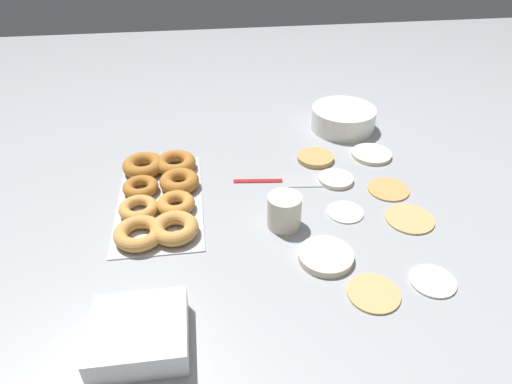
% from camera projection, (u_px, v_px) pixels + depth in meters
% --- Properties ---
extents(ground_plane, '(3.00, 3.00, 0.00)m').
position_uv_depth(ground_plane, '(301.00, 215.00, 1.03)').
color(ground_plane, '#9EA0A5').
extents(pancake_0, '(0.11, 0.11, 0.01)m').
position_uv_depth(pancake_0, '(371.00, 154.00, 1.24)').
color(pancake_0, beige).
rests_on(pancake_0, ground_plane).
extents(pancake_1, '(0.10, 0.10, 0.01)m').
position_uv_depth(pancake_1, '(388.00, 189.00, 1.11)').
color(pancake_1, tan).
rests_on(pancake_1, ground_plane).
extents(pancake_2, '(0.08, 0.08, 0.01)m').
position_uv_depth(pancake_2, '(345.00, 211.00, 1.04)').
color(pancake_2, silver).
rests_on(pancake_2, ground_plane).
extents(pancake_3, '(0.11, 0.11, 0.02)m').
position_uv_depth(pancake_3, '(326.00, 256.00, 0.91)').
color(pancake_3, beige).
rests_on(pancake_3, ground_plane).
extents(pancake_4, '(0.10, 0.10, 0.01)m').
position_uv_depth(pancake_4, '(374.00, 293.00, 0.84)').
color(pancake_4, tan).
rests_on(pancake_4, ground_plane).
extents(pancake_5, '(0.10, 0.10, 0.01)m').
position_uv_depth(pancake_5, '(315.00, 158.00, 1.23)').
color(pancake_5, tan).
rests_on(pancake_5, ground_plane).
extents(pancake_6, '(0.09, 0.09, 0.01)m').
position_uv_depth(pancake_6, '(336.00, 179.00, 1.14)').
color(pancake_6, beige).
rests_on(pancake_6, ground_plane).
extents(pancake_7, '(0.09, 0.09, 0.01)m').
position_uv_depth(pancake_7, '(433.00, 280.00, 0.86)').
color(pancake_7, silver).
rests_on(pancake_7, ground_plane).
extents(pancake_8, '(0.11, 0.11, 0.01)m').
position_uv_depth(pancake_8, '(410.00, 218.00, 1.02)').
color(pancake_8, tan).
rests_on(pancake_8, ground_plane).
extents(donut_tray, '(0.38, 0.20, 0.04)m').
position_uv_depth(donut_tray, '(160.00, 194.00, 1.07)').
color(donut_tray, silver).
rests_on(donut_tray, ground_plane).
extents(batter_bowl, '(0.19, 0.19, 0.07)m').
position_uv_depth(batter_bowl, '(343.00, 118.00, 1.36)').
color(batter_bowl, white).
rests_on(batter_bowl, ground_plane).
extents(container_stack, '(0.14, 0.16, 0.05)m').
position_uv_depth(container_stack, '(139.00, 334.00, 0.74)').
color(container_stack, white).
rests_on(container_stack, ground_plane).
extents(paper_cup, '(0.07, 0.07, 0.08)m').
position_uv_depth(paper_cup, '(284.00, 211.00, 0.98)').
color(paper_cup, beige).
rests_on(paper_cup, ground_plane).
extents(spatula, '(0.07, 0.23, 0.01)m').
position_uv_depth(spatula, '(292.00, 180.00, 1.14)').
color(spatula, maroon).
rests_on(spatula, ground_plane).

